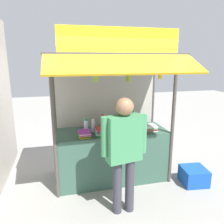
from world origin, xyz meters
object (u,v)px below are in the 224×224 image
object	(u,v)px
water_bottle_front_right	(103,121)
magazine_stack_back_left	(85,134)
vendor_person	(124,146)
water_bottle_right	(93,126)
magazine_stack_mid_right	(150,128)
banana_bunch_inner_left	(160,75)
magazine_stack_back_right	(125,131)
banana_bunch_leftmost	(129,77)
water_bottle_left	(86,126)
water_bottle_front_left	(133,118)
banana_bunch_inner_right	(96,77)
magazine_stack_center	(103,131)
plastic_crate	(194,176)

from	to	relation	value
water_bottle_front_right	magazine_stack_back_left	distance (m)	0.56
vendor_person	water_bottle_front_right	bearing A→B (deg)	83.26
water_bottle_right	magazine_stack_mid_right	xyz separation A→B (m)	(1.02, -0.14, -0.06)
banana_bunch_inner_left	magazine_stack_back_right	bearing A→B (deg)	146.45
magazine_stack_mid_right	banana_bunch_leftmost	size ratio (longest dim) A/B	0.91
water_bottle_left	vendor_person	world-z (taller)	vendor_person
water_bottle_right	banana_bunch_inner_left	size ratio (longest dim) A/B	0.86
water_bottle_left	banana_bunch_leftmost	distance (m)	1.17
magazine_stack_back_right	banana_bunch_inner_left	xyz separation A→B (m)	(0.47, -0.31, 0.99)
magazine_stack_back_left	vendor_person	xyz separation A→B (m)	(0.46, -0.78, 0.05)
banana_bunch_inner_left	vendor_person	xyz separation A→B (m)	(-0.72, -0.47, -0.93)
water_bottle_left	magazine_stack_back_right	xyz separation A→B (m)	(0.66, -0.17, -0.09)
water_bottle_front_left	banana_bunch_inner_right	world-z (taller)	banana_bunch_inner_right
magazine_stack_mid_right	banana_bunch_inner_right	distance (m)	1.46
vendor_person	water_bottle_right	bearing A→B (deg)	96.23
magazine_stack_back_right	water_bottle_front_left	bearing A→B (deg)	56.00
magazine_stack_center	banana_bunch_leftmost	xyz separation A→B (m)	(0.35, -0.34, 0.94)
water_bottle_left	vendor_person	size ratio (longest dim) A/B	0.15
water_bottle_right	plastic_crate	xyz separation A→B (m)	(1.74, -0.55, -0.90)
water_bottle_front_right	magazine_stack_center	size ratio (longest dim) A/B	0.91
magazine_stack_mid_right	magazine_stack_back_left	xyz separation A→B (m)	(-1.19, -0.05, -0.00)
magazine_stack_center	banana_bunch_leftmost	size ratio (longest dim) A/B	0.92
plastic_crate	water_bottle_right	bearing A→B (deg)	162.38
magazine_stack_back_right	water_bottle_right	bearing A→B (deg)	160.79
magazine_stack_center	banana_bunch_inner_right	size ratio (longest dim) A/B	0.97
magazine_stack_center	banana_bunch_inner_right	world-z (taller)	banana_bunch_inner_right
banana_bunch_inner_right	magazine_stack_mid_right	bearing A→B (deg)	18.88
water_bottle_right	banana_bunch_leftmost	xyz separation A→B (m)	(0.50, -0.49, 0.88)
water_bottle_right	water_bottle_front_right	distance (m)	0.29
magazine_stack_center	vendor_person	world-z (taller)	vendor_person
water_bottle_right	magazine_stack_mid_right	size ratio (longest dim) A/B	0.83
plastic_crate	magazine_stack_back_right	bearing A→B (deg)	163.11
water_bottle_left	banana_bunch_inner_right	xyz separation A→B (m)	(0.11, -0.48, 0.89)
magazine_stack_back_right	magazine_stack_mid_right	world-z (taller)	magazine_stack_mid_right
magazine_stack_back_right	banana_bunch_leftmost	xyz separation A→B (m)	(-0.04, -0.31, 0.96)
banana_bunch_inner_left	plastic_crate	world-z (taller)	banana_bunch_inner_left
water_bottle_front_left	banana_bunch_inner_right	xyz separation A→B (m)	(-0.84, -0.73, 0.87)
water_bottle_left	magazine_stack_mid_right	world-z (taller)	water_bottle_left
magazine_stack_mid_right	water_bottle_front_right	bearing A→B (deg)	156.84
water_bottle_front_right	banana_bunch_inner_left	bearing A→B (deg)	-41.44
water_bottle_front_left	plastic_crate	bearing A→B (deg)	-40.65
water_bottle_right	magazine_stack_back_left	xyz separation A→B (m)	(-0.17, -0.19, -0.07)
magazine_stack_back_left	plastic_crate	bearing A→B (deg)	-10.66
water_bottle_right	water_bottle_left	size ratio (longest dim) A/B	0.92
banana_bunch_leftmost	banana_bunch_inner_left	world-z (taller)	same
magazine_stack_back_right	vendor_person	distance (m)	0.82
banana_bunch_leftmost	vendor_person	distance (m)	1.04
water_bottle_left	banana_bunch_inner_left	world-z (taller)	banana_bunch_inner_left
magazine_stack_center	plastic_crate	size ratio (longest dim) A/B	0.67
magazine_stack_back_right	banana_bunch_leftmost	world-z (taller)	banana_bunch_leftmost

